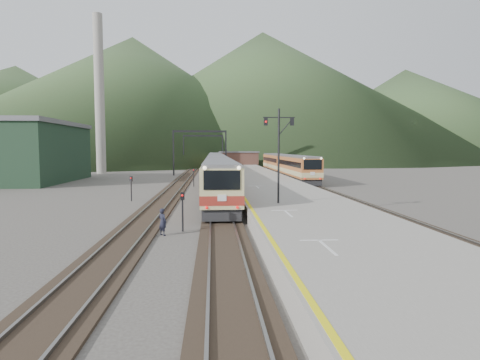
{
  "coord_description": "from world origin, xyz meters",
  "views": [
    {
      "loc": [
        -0.55,
        -16.78,
        4.77
      ],
      "look_at": [
        1.83,
        18.28,
        2.0
      ],
      "focal_mm": 30.0,
      "sensor_mm": 36.0,
      "label": 1
    }
  ],
  "objects": [
    {
      "name": "short_signal_b",
      "position": [
        -2.94,
        33.4,
        1.46
      ],
      "size": [
        0.25,
        0.2,
        2.27
      ],
      "color": "black",
      "rests_on": "ground"
    },
    {
      "name": "main_train",
      "position": [
        0.0,
        45.65,
        1.91
      ],
      "size": [
        2.76,
        75.74,
        3.37
      ],
      "color": "#CABD80",
      "rests_on": "track_main"
    },
    {
      "name": "ground",
      "position": [
        0.0,
        0.0,
        0.0
      ],
      "size": [
        400.0,
        400.0,
        0.0
      ],
      "primitive_type": "plane",
      "color": "#47423D",
      "rests_on": "ground"
    },
    {
      "name": "track_far",
      "position": [
        -5.0,
        40.0,
        0.07
      ],
      "size": [
        2.6,
        200.0,
        0.23
      ],
      "color": "black",
      "rests_on": "ground"
    },
    {
      "name": "signal_mast",
      "position": [
        3.96,
        10.48,
        4.97
      ],
      "size": [
        2.2,
        0.2,
        6.48
      ],
      "color": "black",
      "rests_on": "platform"
    },
    {
      "name": "warehouse",
      "position": [
        -28.0,
        42.0,
        4.32
      ],
      "size": [
        14.5,
        20.5,
        8.6
      ],
      "color": "#193122",
      "rests_on": "ground"
    },
    {
      "name": "track_main",
      "position": [
        0.0,
        40.0,
        0.07
      ],
      "size": [
        2.6,
        200.0,
        0.23
      ],
      "color": "black",
      "rests_on": "ground"
    },
    {
      "name": "hill_c",
      "position": [
        110.0,
        210.0,
        25.0
      ],
      "size": [
        160.0,
        160.0,
        50.0
      ],
      "primitive_type": "cone",
      "color": "#344E29",
      "rests_on": "ground"
    },
    {
      "name": "hill_d",
      "position": [
        -120.0,
        240.0,
        27.5
      ],
      "size": [
        200.0,
        200.0,
        55.0
      ],
      "primitive_type": "cone",
      "color": "#344E29",
      "rests_on": "ground"
    },
    {
      "name": "smokestack",
      "position": [
        -22.0,
        62.0,
        15.0
      ],
      "size": [
        1.8,
        1.8,
        30.0
      ],
      "primitive_type": "cylinder",
      "color": "#9E998E",
      "rests_on": "ground"
    },
    {
      "name": "gantry_far",
      "position": [
        -2.85,
        80.0,
        5.59
      ],
      "size": [
        9.55,
        0.25,
        8.0
      ],
      "color": "black",
      "rests_on": "ground"
    },
    {
      "name": "gantry_near",
      "position": [
        -2.85,
        55.0,
        5.59
      ],
      "size": [
        9.55,
        0.25,
        8.0
      ],
      "color": "black",
      "rests_on": "ground"
    },
    {
      "name": "short_signal_c",
      "position": [
        -7.94,
        19.9,
        1.46
      ],
      "size": [
        0.27,
        0.24,
        2.27
      ],
      "color": "black",
      "rests_on": "ground"
    },
    {
      "name": "hill_a",
      "position": [
        -40.0,
        190.0,
        30.0
      ],
      "size": [
        180.0,
        180.0,
        60.0
      ],
      "primitive_type": "cone",
      "color": "#344E29",
      "rests_on": "ground"
    },
    {
      "name": "second_train",
      "position": [
        11.5,
        49.28,
        1.88
      ],
      "size": [
        2.7,
        36.78,
        3.29
      ],
      "color": "#B66632",
      "rests_on": "track_second"
    },
    {
      "name": "platform",
      "position": [
        5.6,
        38.0,
        0.5
      ],
      "size": [
        8.0,
        100.0,
        1.0
      ],
      "primitive_type": "cube",
      "color": "gray",
      "rests_on": "ground"
    },
    {
      "name": "station_shed",
      "position": [
        5.6,
        78.0,
        2.57
      ],
      "size": [
        9.4,
        4.4,
        3.1
      ],
      "color": "#54342A",
      "rests_on": "platform"
    },
    {
      "name": "worker",
      "position": [
        -3.32,
        5.17,
        0.75
      ],
      "size": [
        0.65,
        0.63,
        1.5
      ],
      "primitive_type": "imported",
      "rotation": [
        0.0,
        0.0,
        2.44
      ],
      "color": "#1D1E2D",
      "rests_on": "ground"
    },
    {
      "name": "hill_b",
      "position": [
        30.0,
        230.0,
        37.5
      ],
      "size": [
        220.0,
        220.0,
        75.0
      ],
      "primitive_type": "cone",
      "color": "#344E29",
      "rests_on": "ground"
    },
    {
      "name": "short_signal_a",
      "position": [
        -2.3,
        6.16,
        1.46
      ],
      "size": [
        0.25,
        0.21,
        2.27
      ],
      "color": "black",
      "rests_on": "ground"
    },
    {
      "name": "track_second",
      "position": [
        11.5,
        40.0,
        0.07
      ],
      "size": [
        2.6,
        200.0,
        0.23
      ],
      "color": "black",
      "rests_on": "ground"
    }
  ]
}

